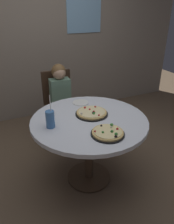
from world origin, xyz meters
name	(u,v)px	position (x,y,z in m)	size (l,w,h in m)	color
ground_plane	(89,177)	(0.00, 0.00, 0.00)	(8.00, 8.00, 0.00)	brown
wall_with_window	(38,27)	(0.00, 1.86, 1.45)	(5.20, 0.14, 2.90)	gray
dining_table	(89,128)	(0.00, 0.00, 0.64)	(1.14, 1.14, 0.75)	silver
chair_wooden	(59,101)	(0.01, 1.02, 0.53)	(0.42, 0.42, 0.95)	#382619
diner_child	(63,110)	(0.00, 0.83, 0.48)	(0.27, 0.42, 1.08)	#3F4766
pizza_veggie	(108,133)	(0.02, -0.33, 0.77)	(0.29, 0.29, 0.05)	black
pizza_cheese	(92,113)	(0.06, 0.07, 0.77)	(0.33, 0.33, 0.05)	black
soda_cup	(50,119)	(-0.39, 0.00, 0.83)	(0.08, 0.08, 0.31)	#3F72B2
plate_small	(81,103)	(0.07, 0.38, 0.76)	(0.18, 0.18, 0.01)	white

